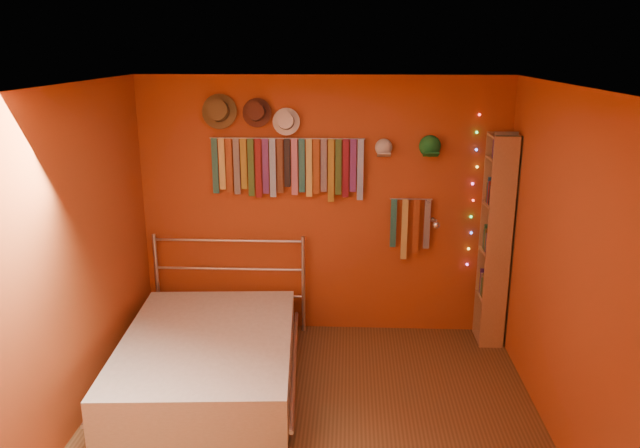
# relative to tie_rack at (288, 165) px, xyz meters

# --- Properties ---
(ground) EXTENTS (3.50, 3.50, 0.00)m
(ground) POSITION_rel_tie_rack_xyz_m (0.33, -1.68, -1.67)
(ground) COLOR #54391D
(ground) RESTS_ON ground
(back_wall) EXTENTS (3.50, 0.02, 2.50)m
(back_wall) POSITION_rel_tie_rack_xyz_m (0.33, 0.07, -0.42)
(back_wall) COLOR #9B3C19
(back_wall) RESTS_ON ground
(right_wall) EXTENTS (0.02, 3.50, 2.50)m
(right_wall) POSITION_rel_tie_rack_xyz_m (2.08, -1.68, -0.42)
(right_wall) COLOR #9B3C19
(right_wall) RESTS_ON ground
(left_wall) EXTENTS (0.02, 3.50, 2.50)m
(left_wall) POSITION_rel_tie_rack_xyz_m (-1.42, -1.68, -0.42)
(left_wall) COLOR #9B3C19
(left_wall) RESTS_ON ground
(ceiling) EXTENTS (3.50, 3.50, 0.02)m
(ceiling) POSITION_rel_tie_rack_xyz_m (0.33, -1.68, 0.83)
(ceiling) COLOR white
(ceiling) RESTS_ON back_wall
(tie_rack) EXTENTS (1.45, 0.03, 0.60)m
(tie_rack) POSITION_rel_tie_rack_xyz_m (0.00, 0.00, 0.00)
(tie_rack) COLOR silver
(tie_rack) RESTS_ON back_wall
(small_tie_rack) EXTENTS (0.40, 0.03, 0.60)m
(small_tie_rack) POSITION_rel_tie_rack_xyz_m (1.16, 0.00, -0.56)
(small_tie_rack) COLOR silver
(small_tie_rack) RESTS_ON back_wall
(fedora_olive) EXTENTS (0.32, 0.18, 0.32)m
(fedora_olive) POSITION_rel_tie_rack_xyz_m (-0.63, -0.04, 0.51)
(fedora_olive) COLOR brown
(fedora_olive) RESTS_ON back_wall
(fedora_brown) EXTENTS (0.27, 0.15, 0.26)m
(fedora_brown) POSITION_rel_tie_rack_xyz_m (-0.28, -0.03, 0.50)
(fedora_brown) COLOR #4C261B
(fedora_brown) RESTS_ON back_wall
(fedora_white) EXTENTS (0.25, 0.14, 0.25)m
(fedora_white) POSITION_rel_tie_rack_xyz_m (-0.01, -0.03, 0.42)
(fedora_white) COLOR white
(fedora_white) RESTS_ON back_wall
(cap_white) EXTENTS (0.17, 0.21, 0.17)m
(cap_white) POSITION_rel_tie_rack_xyz_m (0.89, 0.01, 0.17)
(cap_white) COLOR silver
(cap_white) RESTS_ON back_wall
(cap_green) EXTENTS (0.19, 0.24, 0.19)m
(cap_green) POSITION_rel_tie_rack_xyz_m (1.31, 0.01, 0.19)
(cap_green) COLOR #1B7A30
(cap_green) RESTS_ON back_wall
(fairy_lights) EXTENTS (0.06, 0.02, 1.47)m
(fairy_lights) POSITION_rel_tie_rack_xyz_m (1.74, 0.03, -0.24)
(fairy_lights) COLOR #FF3333
(fairy_lights) RESTS_ON back_wall
(reading_lamp) EXTENTS (0.07, 0.30, 0.09)m
(reading_lamp) POSITION_rel_tie_rack_xyz_m (1.38, -0.17, -0.50)
(reading_lamp) COLOR silver
(reading_lamp) RESTS_ON back_wall
(bookshelf) EXTENTS (0.25, 0.34, 2.00)m
(bookshelf) POSITION_rel_tie_rack_xyz_m (1.98, -0.15, -0.65)
(bookshelf) COLOR #986744
(bookshelf) RESTS_ON ground
(bed) EXTENTS (1.62, 2.09, 0.99)m
(bed) POSITION_rel_tie_rack_xyz_m (-0.59, -1.07, -1.44)
(bed) COLOR silver
(bed) RESTS_ON ground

